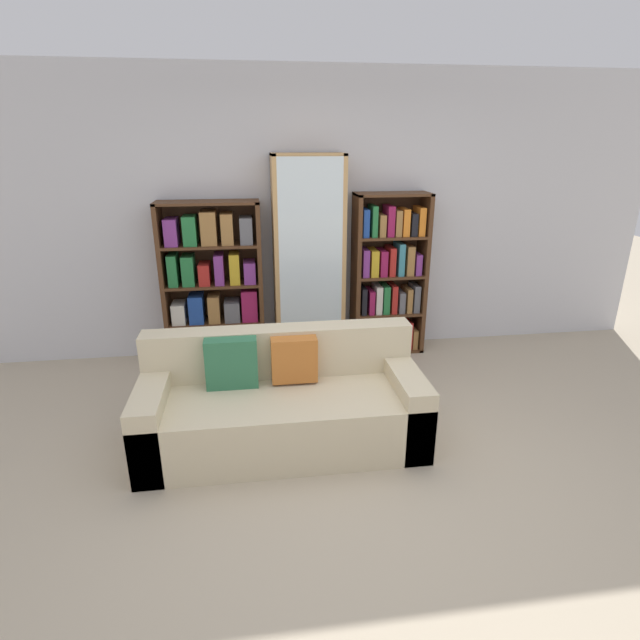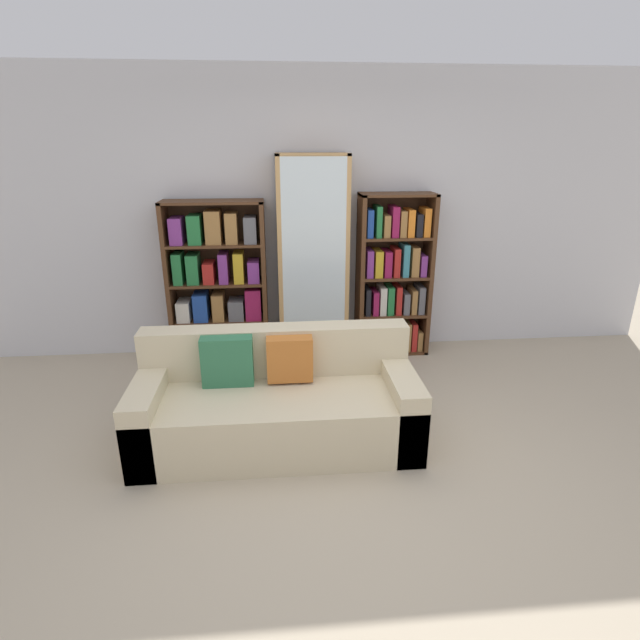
# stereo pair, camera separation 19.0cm
# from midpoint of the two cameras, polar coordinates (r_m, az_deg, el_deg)

# --- Properties ---
(ground_plane) EXTENTS (16.00, 16.00, 0.00)m
(ground_plane) POSITION_cam_midpoint_polar(r_m,az_deg,el_deg) (3.32, 3.76, -18.43)
(ground_plane) COLOR tan
(wall_back) EXTENTS (6.88, 0.06, 2.70)m
(wall_back) POSITION_cam_midpoint_polar(r_m,az_deg,el_deg) (4.96, -1.40, 11.71)
(wall_back) COLOR silver
(wall_back) RESTS_ON ground
(couch) EXTENTS (1.95, 0.80, 0.78)m
(couch) POSITION_cam_midpoint_polar(r_m,az_deg,el_deg) (3.61, -5.91, -9.70)
(couch) COLOR beige
(couch) RESTS_ON ground
(bookshelf_left) EXTENTS (0.93, 0.32, 1.54)m
(bookshelf_left) POSITION_cam_midpoint_polar(r_m,az_deg,el_deg) (4.87, -13.17, 3.72)
(bookshelf_left) COLOR #4C2D19
(bookshelf_left) RESTS_ON ground
(display_cabinet) EXTENTS (0.66, 0.36, 1.95)m
(display_cabinet) POSITION_cam_midpoint_polar(r_m,az_deg,el_deg) (4.80, -2.46, 6.76)
(display_cabinet) COLOR tan
(display_cabinet) RESTS_ON ground
(bookshelf_right) EXTENTS (0.72, 0.32, 1.59)m
(bookshelf_right) POSITION_cam_midpoint_polar(r_m,az_deg,el_deg) (5.01, 6.79, 4.75)
(bookshelf_right) COLOR #4C2D19
(bookshelf_right) RESTS_ON ground
(wine_bottle) EXTENTS (0.08, 0.08, 0.37)m
(wine_bottle) POSITION_cam_midpoint_polar(r_m,az_deg,el_deg) (4.72, 6.43, -4.03)
(wine_bottle) COLOR black
(wine_bottle) RESTS_ON ground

